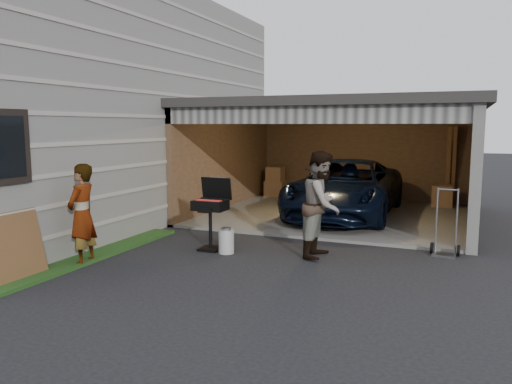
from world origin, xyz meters
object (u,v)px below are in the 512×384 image
woman (82,215)px  bbq_grill (211,208)px  propane_tank (226,242)px  plywood_panel (16,247)px  man (322,204)px  minivan (346,190)px  hand_truck (445,243)px

woman → bbq_grill: size_ratio=1.26×
propane_tank → plywood_panel: size_ratio=0.40×
bbq_grill → propane_tank: (0.37, -0.13, -0.58)m
bbq_grill → plywood_panel: (-1.80, -2.79, -0.27)m
bbq_grill → propane_tank: 0.70m
man → bbq_grill: man is taller
woman → propane_tank: bearing=122.0°
plywood_panel → minivan: bearing=63.8°
woman → bbq_grill: 2.28m
hand_truck → minivan: bearing=134.5°
minivan → plywood_panel: minivan is taller
woman → hand_truck: (5.55, 2.93, -0.61)m
man → propane_tank: 1.86m
woman → plywood_panel: size_ratio=1.60×
hand_truck → bbq_grill: bearing=-158.5°
minivan → plywood_panel: (-3.41, -6.94, -0.18)m
propane_tank → woman: bearing=-139.7°
bbq_grill → man: bearing=8.8°
minivan → propane_tank: bearing=-106.9°
man → bbq_grill: 2.05m
minivan → man: bearing=-84.6°
minivan → woman: size_ratio=2.98×
bbq_grill → hand_truck: size_ratio=1.11×
woman → plywood_panel: 1.16m
bbq_grill → propane_tank: bearing=-18.8°
man → hand_truck: (2.03, 0.91, -0.70)m
minivan → plywood_panel: size_ratio=4.76×
bbq_grill → plywood_panel: size_ratio=1.26×
propane_tank → plywood_panel: (-2.17, -2.66, 0.31)m
bbq_grill → propane_tank: size_ratio=3.14×
man → hand_truck: size_ratio=1.54×
man → plywood_panel: (-3.82, -3.10, -0.41)m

